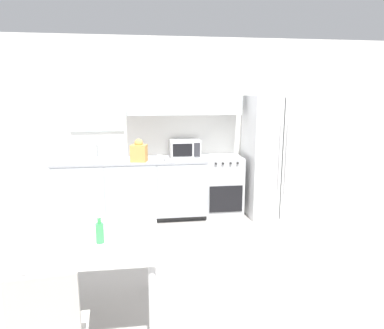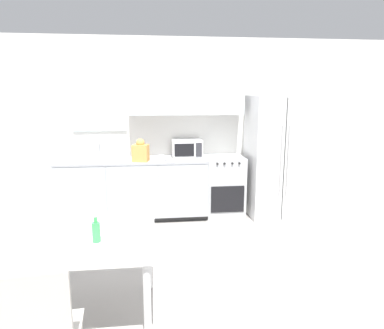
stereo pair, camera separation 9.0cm
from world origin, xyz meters
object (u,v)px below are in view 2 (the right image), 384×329
refrigerator (275,156)px  drink_bottle (96,231)px  coffee_mug (162,158)px  oven_range (224,185)px  microwave (187,148)px  dining_table (94,249)px

refrigerator → drink_bottle: refrigerator is taller
coffee_mug → oven_range: bearing=13.1°
microwave → dining_table: (-1.01, -2.53, -0.41)m
oven_range → dining_table: bearing=-122.9°
coffee_mug → drink_bottle: bearing=-103.9°
refrigerator → drink_bottle: (-2.30, -2.44, -0.11)m
refrigerator → coffee_mug: size_ratio=14.90×
refrigerator → microwave: 1.36m
oven_range → microwave: bearing=170.5°
oven_range → microwave: size_ratio=2.01×
microwave → coffee_mug: (-0.39, -0.32, -0.09)m
refrigerator → microwave: (-1.34, 0.18, 0.12)m
oven_range → refrigerator: (0.77, -0.09, 0.46)m
microwave → drink_bottle: microwave is taller
oven_range → refrigerator: refrigerator is taller
dining_table → drink_bottle: size_ratio=4.40×
refrigerator → drink_bottle: bearing=-133.3°
microwave → dining_table: size_ratio=0.46×
microwave → drink_bottle: 2.80m
refrigerator → coffee_mug: bearing=-175.5°
microwave → drink_bottle: bearing=-110.1°
refrigerator → microwave: refrigerator is taller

